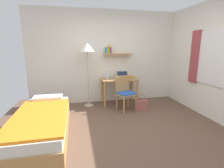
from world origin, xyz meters
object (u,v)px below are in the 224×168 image
Objects in this scene: desk_chair at (125,91)px; laptop at (123,76)px; standing_lamp at (87,51)px; handbag at (141,105)px; book_stack at (131,77)px; water_bottle at (107,75)px; bed at (43,124)px; desk at (119,84)px.

desk_chair is 2.59× the size of laptop.
standing_lamp reaches higher than handbag.
standing_lamp reaches higher than book_stack.
water_bottle is (0.54, 0.06, -0.66)m from standing_lamp.
handbag is at bearing -67.20° from laptop.
water_bottle reaches higher than desk_chair.
bed is 2.14m from standing_lamp.
bed is 4.76× the size of handbag.
desk is (1.81, 1.49, 0.34)m from bed.
water_bottle is at bearing 45.97° from bed.
book_stack is at bearing 95.60° from handbag.
desk_chair is at bearing 160.38° from handbag.
desk is 0.59× the size of standing_lamp.
water_bottle is 1.22m from handbag.
laptop is (1.92, 1.57, 0.53)m from bed.
desk is 0.42m from water_bottle.
standing_lamp is 0.85m from water_bottle.
book_stack reaches higher than bed.
standing_lamp is at bearing -173.75° from laptop.
laptop is 1.50× the size of book_stack.
water_bottle is (-0.36, 0.53, 0.35)m from desk_chair.
handbag is at bearing -25.27° from standing_lamp.
desk is 0.24m from laptop.
laptop reaches higher than book_stack.
handbag is (0.75, -0.67, -0.69)m from water_bottle.
book_stack is at bearing 57.49° from desk_chair.
desk_chair is at bearing -56.10° from water_bottle.
desk is 1.26m from standing_lamp.
desk is 3.00× the size of laptop.
laptop reaches higher than desk_chair.
handbag is (1.29, -0.61, -1.35)m from standing_lamp.
standing_lamp is at bearing 154.73° from handbag.
bed is 2.31× the size of desk_chair.
desk is at bearing 1.81° from standing_lamp.
bed is at bearing -140.73° from laptop.
water_bottle is at bearing 123.90° from desk_chair.
water_bottle is 0.69m from book_stack.
desk_chair is (1.83, 1.00, 0.24)m from bed.
bed is at bearing -144.95° from book_stack.
bed is 8.94× the size of book_stack.
laptop is (0.11, 0.08, 0.19)m from desk.
water_bottle is at bearing -174.00° from laptop.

